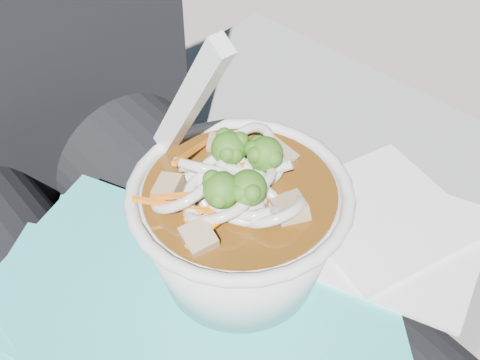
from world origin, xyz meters
TOP-DOWN VIEW (x-y plane):
  - lap at (0.00, 0.00)m, footprint 0.32×0.48m
  - person_body at (0.00, 0.09)m, footprint 0.34×0.94m
  - plastic_bag at (-0.02, -0.02)m, footprint 0.37×0.33m
  - napkins at (0.15, -0.06)m, footprint 0.16×0.17m
  - udon_bowl at (0.04, -0.02)m, footprint 0.18×0.18m

SIDE VIEW (x-z plane):
  - lap at x=0.00m, z-range 0.45..0.60m
  - person_body at x=0.00m, z-range 0.05..1.05m
  - plastic_bag at x=-0.02m, z-range 0.60..0.61m
  - napkins at x=0.15m, z-range 0.61..0.62m
  - udon_bowl at x=0.04m, z-range 0.57..0.76m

